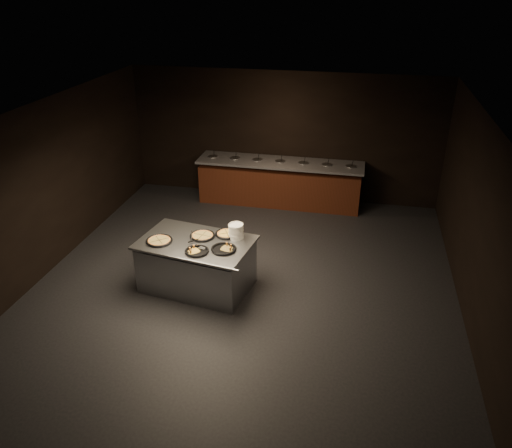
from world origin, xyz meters
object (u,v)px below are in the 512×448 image
(serving_counter, at_px, (197,265))
(pan_cheese_whole, at_px, (202,236))
(plate_stack, at_px, (236,231))
(pan_veggie_whole, at_px, (159,241))

(serving_counter, bearing_deg, pan_cheese_whole, 79.57)
(plate_stack, bearing_deg, pan_cheese_whole, -171.59)
(pan_veggie_whole, bearing_deg, plate_stack, 18.35)
(plate_stack, height_order, pan_cheese_whole, plate_stack)
(plate_stack, bearing_deg, pan_veggie_whole, -161.65)
(plate_stack, height_order, pan_veggie_whole, plate_stack)
(serving_counter, height_order, pan_cheese_whole, pan_cheese_whole)
(plate_stack, relative_size, pan_veggie_whole, 0.57)
(serving_counter, bearing_deg, pan_veggie_whole, -157.80)
(pan_veggie_whole, relative_size, pan_cheese_whole, 1.03)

